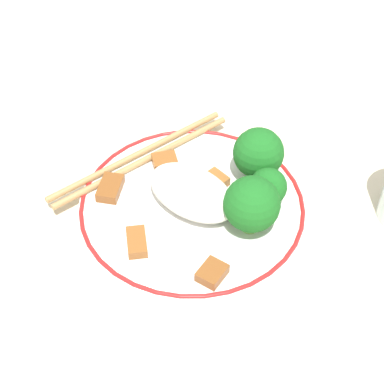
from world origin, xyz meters
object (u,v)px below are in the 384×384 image
Objects in this scene: broccoli_back_left at (252,205)px; chopsticks at (140,158)px; broccoli_back_right at (258,153)px; plate at (192,207)px; broccoli_back_center at (268,187)px.

broccoli_back_left is 0.16m from chopsticks.
broccoli_back_right is 0.27× the size of chopsticks.
broccoli_back_right is at bearing 27.60° from chopsticks.
broccoli_back_right is at bearing 69.84° from plate.
broccoli_back_center is 0.20× the size of chopsticks.
broccoli_back_center is at bearing 99.44° from broccoli_back_left.
chopsticks is at bearing 178.52° from broccoli_back_left.
broccoli_back_center is at bearing 40.56° from plate.
chopsticks is (-0.09, 0.02, 0.01)m from plate.
chopsticks is at bearing -166.77° from broccoli_back_center.
broccoli_back_right is at bearing 139.98° from broccoli_back_center.
plate is 0.09m from chopsticks.
chopsticks is at bearing -152.40° from broccoli_back_right.
broccoli_back_left is at bearing -80.56° from broccoli_back_center.
chopsticks is at bearing 169.61° from plate.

